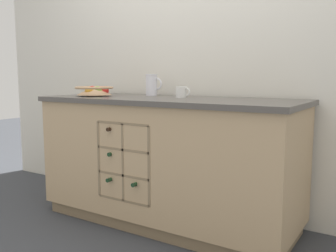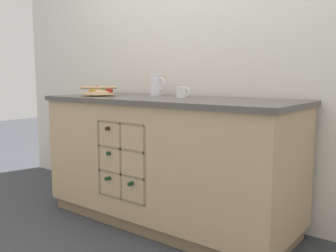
% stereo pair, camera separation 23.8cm
% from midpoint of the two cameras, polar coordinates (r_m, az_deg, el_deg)
% --- Properties ---
extents(ground_plane, '(14.00, 14.00, 0.00)m').
position_cam_midpoint_polar(ground_plane, '(2.83, -2.48, -14.34)').
color(ground_plane, '#383A3F').
extents(back_wall, '(4.40, 0.06, 2.55)m').
position_cam_midpoint_polar(back_wall, '(2.98, 2.02, 11.75)').
color(back_wall, silver).
rests_on(back_wall, ground_plane).
extents(kitchen_island, '(1.87, 0.74, 0.91)m').
position_cam_midpoint_polar(kitchen_island, '(2.70, -2.60, -5.24)').
color(kitchen_island, '#8B7354').
rests_on(kitchen_island, ground_plane).
extents(fruit_bowl, '(0.29, 0.29, 0.08)m').
position_cam_midpoint_polar(fruit_bowl, '(2.95, -13.40, 5.33)').
color(fruit_bowl, tan).
rests_on(fruit_bowl, kitchen_island).
extents(white_pitcher, '(0.15, 0.10, 0.17)m').
position_cam_midpoint_polar(white_pitcher, '(2.97, -4.78, 6.35)').
color(white_pitcher, white).
rests_on(white_pitcher, kitchen_island).
extents(ceramic_mug, '(0.11, 0.08, 0.08)m').
position_cam_midpoint_polar(ceramic_mug, '(2.67, -0.46, 5.19)').
color(ceramic_mug, white).
rests_on(ceramic_mug, kitchen_island).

